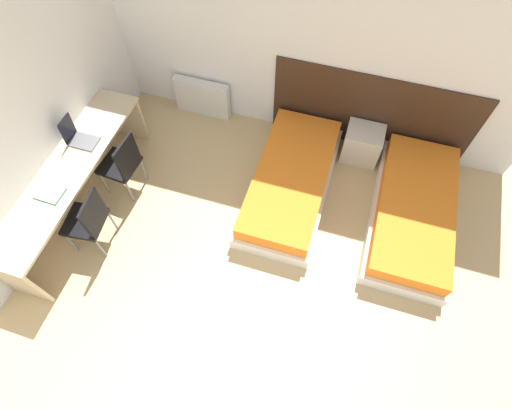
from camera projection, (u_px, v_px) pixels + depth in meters
wall_back at (301, 41)px, 4.42m from camera, size 5.61×0.05×2.70m
wall_left at (19, 116)px, 3.83m from camera, size 0.05×4.74×2.70m
headboard_panel at (371, 113)px, 4.92m from camera, size 2.48×0.03×1.12m
bed_near_window at (291, 181)px, 4.85m from camera, size 0.91×1.97×0.38m
bed_near_door at (413, 212)px, 4.63m from camera, size 0.91×1.97×0.38m
nightstand at (362, 144)px, 5.09m from camera, size 0.46×0.38×0.47m
radiator at (202, 98)px, 5.47m from camera, size 0.77×0.12×0.54m
desk at (72, 177)px, 4.39m from camera, size 0.53×2.41×0.74m
chair_near_laptop at (122, 163)px, 4.60m from camera, size 0.43×0.43×0.90m
chair_near_notebook at (88, 219)px, 4.21m from camera, size 0.45×0.45×0.90m
laptop at (78, 137)px, 4.41m from camera, size 0.31×0.21×0.33m
open_notebook at (50, 193)px, 4.09m from camera, size 0.28×0.22×0.02m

